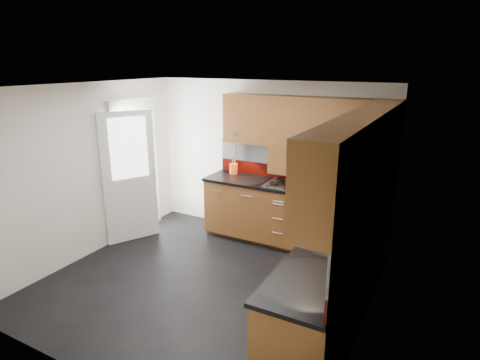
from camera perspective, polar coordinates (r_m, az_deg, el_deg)
The scene contains 14 objects.
room at distance 4.62m, azimuth -5.30°, elevation 1.86°, with size 4.00×3.80×2.64m.
base_cabinets at distance 5.16m, azimuth 9.63°, elevation -9.27°, with size 2.70×3.20×0.95m.
countertop at distance 4.96m, azimuth 9.70°, elevation -4.28°, with size 2.72×3.22×0.04m.
backsplash at distance 5.01m, azimuth 13.10°, elevation -0.76°, with size 2.70×3.20×0.54m.
upper_cabinets at distance 4.74m, azimuth 12.56°, elevation 6.12°, with size 2.50×3.20×0.72m.
extractor_hood at distance 5.89m, azimuth 7.27°, elevation 2.82°, with size 0.60×0.33×0.40m, color #5F2E15.
glass_cabinet at distance 4.91m, azimuth 18.93°, elevation 6.29°, with size 0.32×0.80×0.66m.
back_door at distance 6.38m, azimuth -14.89°, elevation 1.18°, with size 0.42×1.19×2.04m.
gas_hob at distance 5.83m, azimuth 6.56°, elevation -0.62°, with size 0.57×0.50×0.04m.
utensil_pot at distance 6.37m, azimuth -0.91°, elevation 1.80°, with size 0.13×0.13×0.47m.
toaster at distance 5.67m, azimuth 16.05°, elevation -0.94°, with size 0.26×0.20×0.17m.
food_processor at distance 4.79m, azimuth 16.96°, elevation -3.46°, with size 0.19×0.19×0.32m.
paper_towel at distance 4.99m, azimuth 17.96°, elevation -2.94°, with size 0.13×0.13×0.26m, color white.
orange_cloth at distance 5.10m, azimuth 16.60°, elevation -3.83°, with size 0.14×0.12×0.02m, color orange.
Camera 1 is at (2.48, -3.72, 2.67)m, focal length 30.00 mm.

